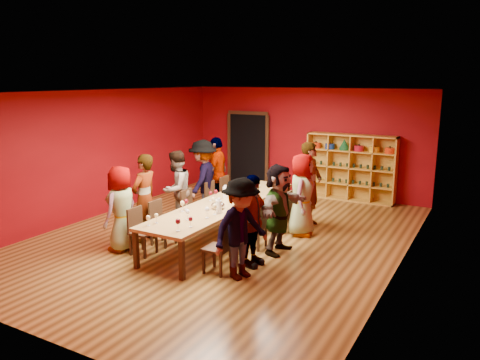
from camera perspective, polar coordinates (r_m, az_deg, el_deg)
name	(u,v)px	position (r m, az deg, el deg)	size (l,w,h in m)	color
room_shell	(224,167)	(9.50, -1.96, 1.62)	(7.10, 9.10, 3.04)	brown
tasting_table	(224,205)	(9.68, -1.92, -3.04)	(1.10, 4.50, 0.75)	#A17B43
doorway	(249,150)	(14.24, 1.07, 3.68)	(1.40, 0.17, 2.30)	black
shelving_unit	(351,164)	(12.98, 13.37, 1.87)	(2.40, 0.40, 1.80)	gold
chair_person_left_0	(140,228)	(9.04, -12.13, -5.80)	(0.42, 0.42, 0.89)	black
person_left_0	(121,209)	(9.23, -14.27, -3.39)	(0.81, 0.44, 1.65)	#47474C
chair_person_left_1	(160,220)	(9.48, -9.72, -4.84)	(0.42, 0.42, 0.89)	black
person_left_1	(145,198)	(9.60, -11.56, -2.19)	(0.66, 0.48, 1.80)	#C08086
chair_person_left_2	(191,208)	(10.28, -6.03, -3.36)	(0.42, 0.42, 0.89)	black
person_left_2	(176,189)	(10.41, -7.78, -1.14)	(0.84, 0.46, 1.72)	silver
chair_person_left_3	(214,198)	(11.03, -3.24, -2.23)	(0.42, 0.42, 0.89)	black
person_left_3	(203,179)	(11.09, -4.54, 0.13)	(1.20, 0.50, 1.86)	#5A82B9
chair_person_left_4	(228,192)	(11.59, -1.46, -1.50)	(0.42, 0.42, 0.89)	black
person_left_4	(217,174)	(11.65, -2.81, 0.74)	(1.09, 0.49, 1.85)	pink
chair_person_right_0	(221,245)	(7.98, -2.29, -7.98)	(0.42, 0.42, 0.89)	black
person_right_0	(241,229)	(7.68, 0.10, -5.98)	(1.10, 0.45, 1.70)	white
chair_person_right_1	(237,236)	(8.42, -0.33, -6.86)	(0.42, 0.42, 0.89)	black
person_right_1	(251,221)	(8.19, 1.39, -5.01)	(0.96, 0.44, 1.64)	#D99192
chair_person_right_2	(258,224)	(9.11, 2.23, -5.36)	(0.42, 0.42, 0.89)	black
person_right_2	(279,209)	(8.83, 4.73, -3.52)	(1.59, 0.46, 1.72)	#131A36
chair_person_right_3	(283,209)	(10.14, 5.28, -3.57)	(0.42, 0.42, 0.89)	black
person_right_3	(302,195)	(9.89, 7.55, -1.79)	(0.85, 0.46, 1.74)	#45464A
chair_person_right_4	(295,202)	(10.74, 6.75, -2.70)	(0.42, 0.42, 0.89)	black
person_right_4	(310,184)	(10.51, 8.58, -0.54)	(0.69, 0.51, 1.90)	#131B36
wine_glass_0	(233,185)	(10.60, -0.87, -0.66)	(0.07, 0.07, 0.18)	white
wine_glass_1	(215,207)	(8.78, -3.11, -3.26)	(0.09, 0.09, 0.22)	white
wine_glass_2	(272,183)	(10.93, 3.88, -0.31)	(0.07, 0.07, 0.18)	white
wine_glass_3	(213,200)	(9.36, -3.30, -2.41)	(0.08, 0.08, 0.19)	white
wine_glass_4	(245,182)	(10.79, 0.60, -0.27)	(0.09, 0.09, 0.22)	white
wine_glass_5	(259,186)	(10.42, 2.34, -0.79)	(0.08, 0.08, 0.21)	white
wine_glass_6	(237,198)	(9.46, -0.31, -2.24)	(0.07, 0.07, 0.18)	white
wine_glass_7	(207,210)	(8.58, -4.04, -3.65)	(0.09, 0.09, 0.21)	white
wine_glass_8	(244,196)	(9.60, 0.45, -1.99)	(0.08, 0.08, 0.19)	white
wine_glass_9	(178,222)	(7.91, -7.57, -5.10)	(0.09, 0.09, 0.22)	white
wine_glass_10	(238,193)	(9.86, -0.20, -1.57)	(0.08, 0.08, 0.20)	white
wine_glass_11	(191,220)	(8.10, -6.05, -4.81)	(0.08, 0.08, 0.19)	white
wine_glass_12	(182,204)	(9.05, -7.05, -2.88)	(0.09, 0.09, 0.21)	white
wine_glass_13	(276,179)	(11.15, 4.43, 0.10)	(0.09, 0.09, 0.22)	white
wine_glass_14	(233,186)	(10.47, -0.92, -0.71)	(0.08, 0.08, 0.21)	white
wine_glass_15	(211,194)	(9.79, -3.60, -1.70)	(0.08, 0.08, 0.20)	white
wine_glass_16	(186,202)	(9.15, -6.58, -2.67)	(0.09, 0.09, 0.22)	white
wine_glass_17	(156,216)	(8.40, -10.17, -4.33)	(0.07, 0.07, 0.18)	white
wine_glass_18	(216,192)	(9.86, -2.97, -1.52)	(0.09, 0.09, 0.22)	white
wine_glass_19	(188,212)	(8.51, -6.41, -3.93)	(0.08, 0.08, 0.20)	white
wine_glass_20	(247,180)	(11.18, 0.87, 0.05)	(0.08, 0.08, 0.19)	white
wine_glass_21	(255,189)	(10.11, 1.80, -1.15)	(0.09, 0.09, 0.22)	white
wine_glass_22	(148,218)	(8.28, -11.14, -4.58)	(0.08, 0.08, 0.19)	white
wine_glass_23	(254,178)	(11.38, 1.77, 0.21)	(0.07, 0.07, 0.18)	white
spittoon_bowl	(218,205)	(9.21, -2.70, -3.12)	(0.27, 0.27, 0.15)	silver
carafe_a	(225,192)	(10.05, -1.83, -1.46)	(0.13, 0.13, 0.27)	white
carafe_b	(219,206)	(8.89, -2.60, -3.22)	(0.13, 0.13, 0.29)	white
wine_bottle	(275,180)	(11.17, 4.26, -0.03)	(0.09, 0.09, 0.34)	#123315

